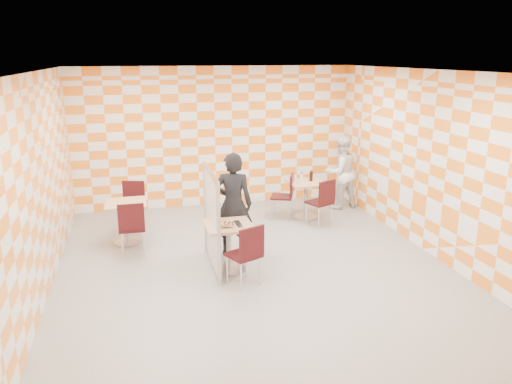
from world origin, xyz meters
TOP-DOWN VIEW (x-y plane):
  - room_shell at (0.00, 0.54)m, footprint 7.00×7.00m
  - main_table at (-0.40, -0.08)m, footprint 0.70×0.70m
  - second_table at (1.61, 2.10)m, footprint 0.70×0.70m
  - empty_table at (-1.92, 1.50)m, footprint 0.70×0.70m
  - chair_main_front at (-0.24, -0.68)m, footprint 0.56×0.57m
  - chair_second_front at (1.75, 1.53)m, footprint 0.56×0.56m
  - chair_second_side at (1.21, 2.15)m, footprint 0.56×0.55m
  - chair_empty_near at (-1.83, 0.88)m, footprint 0.42×0.43m
  - chair_empty_far at (-1.80, 2.21)m, footprint 0.52×0.53m
  - partition at (-0.62, 0.10)m, footprint 0.08×1.38m
  - man_dark at (-0.19, 0.58)m, footprint 0.72×0.58m
  - man_white at (2.55, 2.58)m, footprint 0.87×0.74m
  - pizza_on_foil at (-0.40, -0.10)m, footprint 0.40×0.40m
  - sport_bottle at (1.52, 2.14)m, footprint 0.06×0.06m
  - soda_bottle at (1.73, 2.15)m, footprint 0.07×0.07m

SIDE VIEW (x-z plane):
  - main_table at x=-0.40m, z-range 0.13..0.88m
  - second_table at x=1.61m, z-range 0.13..0.88m
  - empty_table at x=-1.92m, z-range 0.13..0.88m
  - chair_main_front at x=-0.24m, z-range 0.08..1.01m
  - chair_second_front at x=1.75m, z-range 0.08..1.01m
  - chair_second_side at x=1.21m, z-range 0.08..1.01m
  - chair_empty_near at x=-1.83m, z-range 0.08..1.01m
  - chair_empty_far at x=-1.80m, z-range 0.08..1.01m
  - pizza_on_foil at x=-0.40m, z-range 0.74..0.79m
  - partition at x=-0.62m, z-range 0.02..1.57m
  - man_white at x=2.55m, z-range 0.00..1.58m
  - sport_bottle at x=1.52m, z-range 0.74..0.94m
  - soda_bottle at x=1.73m, z-range 0.74..0.97m
  - man_dark at x=-0.19m, z-range 0.00..1.72m
  - room_shell at x=0.00m, z-range -2.00..5.00m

